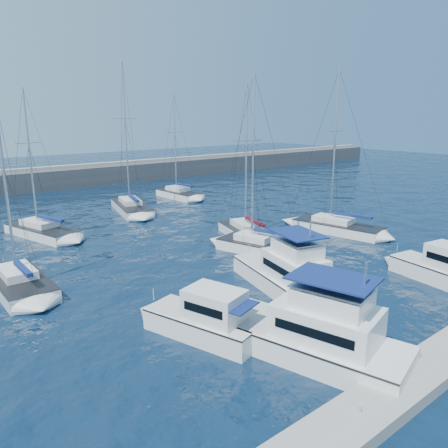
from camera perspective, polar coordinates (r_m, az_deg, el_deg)
ground at (r=30.41m, az=8.45°, el=-8.21°), size 220.00×220.00×0.00m
breakwater at (r=74.61m, az=-22.31°, el=5.10°), size 160.00×6.00×4.45m
dock_cleat_near_port at (r=18.55m, az=17.23°, el=-22.09°), size 0.16×0.16×0.25m
motor_yacht_port_outer at (r=23.53m, az=-2.29°, el=-12.50°), size 4.22×6.79×3.20m
motor_yacht_port_inner at (r=22.23m, az=11.21°, el=-13.93°), size 6.15×10.85×4.69m
motor_yacht_stbd_inner at (r=29.33m, az=8.38°, el=-6.68°), size 5.35×9.75×4.69m
motor_yacht_stbd_outer at (r=34.22m, az=26.69°, el=-5.36°), size 3.48×6.94×3.20m
sailboat_mid_a at (r=32.36m, az=-25.10°, el=-7.08°), size 3.07×7.32×13.14m
sailboat_mid_c at (r=37.48m, az=4.48°, el=-2.85°), size 4.77×7.53×15.04m
sailboat_mid_d at (r=41.46m, az=3.23°, el=-1.19°), size 5.31×8.50×14.60m
sailboat_mid_e at (r=44.96m, az=14.60°, el=-0.40°), size 4.67×9.22×15.85m
sailboat_back_a at (r=45.63m, az=-22.60°, el=-0.86°), size 5.29×9.15×14.17m
sailboat_back_b at (r=53.85m, az=-12.00°, el=2.14°), size 5.44×10.02×17.67m
sailboat_back_c at (r=61.92m, az=-5.84°, el=3.92°), size 3.46×7.59×14.44m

